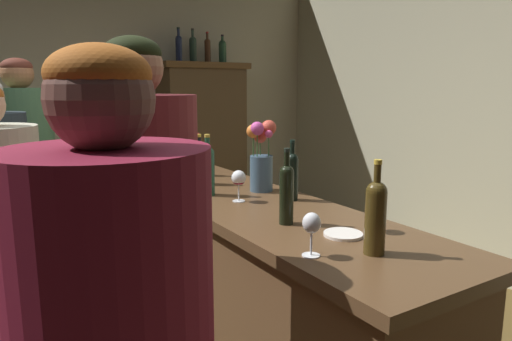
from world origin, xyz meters
The scene contains 21 objects.
wall_back centered at (0.00, 2.89, 1.47)m, with size 6.00×0.12×2.94m, color #C2B896.
bar_counter centered at (0.63, 0.10, 0.50)m, with size 0.67×2.41×1.00m.
display_cabinet centered at (1.51, 2.57, 0.94)m, with size 0.93×0.46×1.82m.
wine_bottle_merlot centered at (0.58, 0.65, 1.13)m, with size 0.08×0.08×0.30m.
wine_bottle_syrah centered at (0.55, -0.30, 1.14)m, with size 0.06×0.06×0.33m.
wine_bottle_pinot centered at (0.60, -0.75, 1.14)m, with size 0.07×0.07×0.34m.
wine_bottle_chardonnay centered at (0.82, 0.03, 1.14)m, with size 0.06×0.06×0.31m.
wine_bottle_riesling centered at (0.69, 0.91, 1.12)m, with size 0.07×0.07×0.28m.
wine_bottle_malbec centered at (0.50, 0.36, 1.14)m, with size 0.07×0.07×0.33m.
wine_glass_front centered at (0.78, -0.57, 1.08)m, with size 0.08×0.08×0.12m.
wine_glass_mid centered at (0.40, -0.66, 1.11)m, with size 0.06×0.06×0.16m.
wine_glass_rear centered at (0.55, 0.96, 1.10)m, with size 0.08×0.08×0.14m.
wine_glass_spare centered at (0.57, 0.15, 1.11)m, with size 0.07×0.07×0.16m.
flower_arrangement centered at (0.80, 0.29, 1.19)m, with size 0.17×0.13×0.40m.
cheese_plate centered at (0.64, -0.55, 1.00)m, with size 0.15×0.15×0.01m, color white.
display_bottle_left centered at (1.27, 2.57, 1.96)m, with size 0.07×0.07×0.33m.
display_bottle_midleft centered at (1.42, 2.57, 1.96)m, with size 0.07×0.07×0.33m.
display_bottle_center centered at (1.59, 2.57, 1.95)m, with size 0.06×0.06×0.31m.
display_bottle_midright centered at (1.76, 2.57, 1.95)m, with size 0.08×0.08×0.29m.
patron_near_entrance centered at (-0.29, 1.33, 0.96)m, with size 0.36×0.36×1.75m.
patron_in_navy centered at (-0.14, -0.45, 0.94)m, with size 0.38×0.38×1.73m.
Camera 1 is at (-0.57, -1.85, 1.58)m, focal length 32.38 mm.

